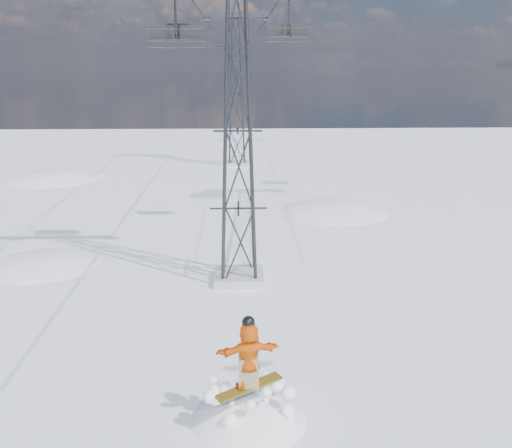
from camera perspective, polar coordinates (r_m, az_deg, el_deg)
The scene contains 7 objects.
ground at distance 14.08m, azimuth -4.90°, elevation -17.57°, with size 120.00×120.00×0.00m, color white.
snow_terrain at distance 37.67m, azimuth -10.41°, elevation -11.96°, with size 39.00×37.00×22.00m.
lift_tower_near at distance 19.89m, azimuth -1.83°, elevation 9.19°, with size 5.20×1.80×11.43m.
lift_tower_far at distance 44.82m, azimuth -1.98°, elevation 12.78°, with size 5.20×1.80×11.43m.
haul_cables at distance 31.43m, azimuth -2.02°, elevation 21.38°, with size 4.46×51.00×0.06m.
lift_chair_near at distance 22.04m, azimuth -7.97°, elevation 18.29°, with size 2.09×0.60×2.59m.
lift_chair_mid at distance 25.48m, azimuth 3.26°, elevation 18.64°, with size 1.82×0.52×2.26m.
Camera 1 is at (0.73, -11.77, 7.70)m, focal length 40.00 mm.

